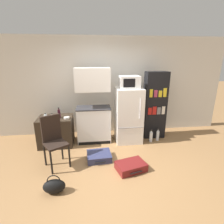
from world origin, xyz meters
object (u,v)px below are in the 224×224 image
Objects in this scene: kitchen_hutch at (93,110)px; bottle_wine_dark at (59,114)px; suitcase_large_flat at (99,156)px; bookshelf at (155,106)px; suitcase_small_flat at (131,166)px; bottle_clear_short at (46,117)px; side_table at (56,131)px; microwave at (129,82)px; bottle_milk_white at (52,118)px; chair at (53,137)px; bowl at (67,118)px; refrigerator at (128,115)px; water_bottle_front at (158,135)px; handbag at (54,186)px; water_bottle_middle at (151,137)px.

bottle_wine_dark is at bearing -170.64° from kitchen_hutch.
suitcase_large_flat is (0.91, -0.78, -0.76)m from bottle_wine_dark.
bookshelf is 2.79× the size of suitcase_small_flat.
bottle_wine_dark is (0.30, 0.10, 0.04)m from bottle_clear_short.
side_table is 1.70× the size of microwave.
bottle_wine_dark reaches higher than suitcase_small_flat.
bottle_milk_white is 0.18× the size of chair.
suitcase_large_flat is at bearing -40.78° from bottle_wine_dark.
microwave reaches higher than bottle_wine_dark.
bottle_wine_dark reaches higher than bowl.
kitchen_hutch is 1.14m from microwave.
side_table is 0.46× the size of bookshelf.
chair is at bearing -78.03° from bottle_milk_white.
microwave is at bearing 8.72° from bottle_milk_white.
suitcase_small_flat is (-0.95, -1.44, -0.82)m from bookshelf.
side_table is 1.28× the size of suitcase_small_flat.
refrigerator is 8.78× the size of bottle_clear_short.
refrigerator is at bearing 171.51° from water_bottle_front.
water_bottle_front is (2.80, 0.04, -0.65)m from bottle_clear_short.
suitcase_large_flat is (0.90, 0.07, -0.54)m from chair.
side_table reaches higher than water_bottle_front.
suitcase_large_flat is 1.49× the size of handbag.
refrigerator is at bearing 0.33° from side_table.
chair is 2.66m from water_bottle_front.
refrigerator is 2.20× the size of suitcase_small_flat.
suitcase_small_flat is 1.45m from handbag.
bottle_milk_white is at bearing 147.87° from suitcase_large_flat.
bottle_clear_short reaches higher than water_bottle_middle.
bowl is at bearing -19.68° from side_table.
bottle_milk_white is 0.30× the size of suitcase_small_flat.
refrigerator is 5.31× the size of bottle_wine_dark.
handbag is 2.87m from water_bottle_front.
chair reaches higher than side_table.
bookshelf is 5.26× the size of water_bottle_middle.
refrigerator is at bearing -3.43° from chair.
refrigerator is at bearing -4.85° from kitchen_hutch.
chair reaches higher than bottle_wine_dark.
suitcase_small_flat is (0.69, -1.37, -0.77)m from kitchen_hutch.
suitcase_large_flat is at bearing -28.56° from bottle_milk_white.
kitchen_hutch is 5.58× the size of water_bottle_middle.
chair is at bearing -89.19° from bottle_wine_dark.
water_bottle_front is (0.99, 1.17, 0.06)m from suitcase_small_flat.
bowl is (0.47, 0.04, -0.05)m from bottle_clear_short.
microwave is 0.46× the size of chair.
bowl is 2.20m from water_bottle_middle.
bottle_wine_dark is at bearing -175.01° from bookshelf.
water_bottle_middle reaches higher than suitcase_large_flat.
side_table reaches higher than suitcase_large_flat.
kitchen_hutch is 9.98× the size of bottle_milk_white.
bowl is 1.23m from suitcase_large_flat.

